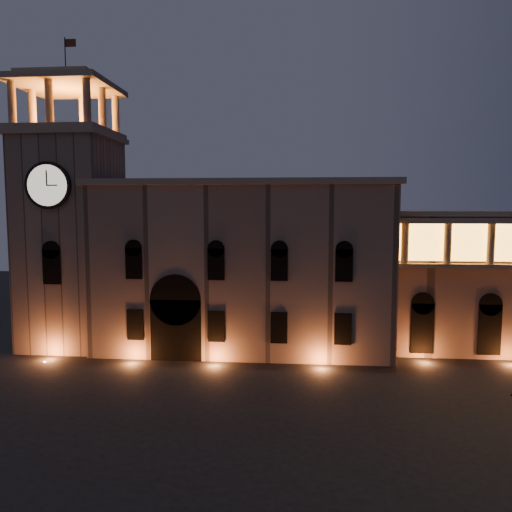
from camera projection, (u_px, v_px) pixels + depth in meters
The scene contains 3 objects.
ground at pixel (237, 440), 31.99m from camera, with size 160.00×160.00×0.00m, color black.
government_building at pixel (243, 265), 53.07m from camera, with size 30.80×12.80×17.60m.
clock_tower at pixel (71, 230), 53.36m from camera, with size 9.80×9.80×32.40m.
Camera 1 is at (3.88, -30.47, 14.86)m, focal length 35.00 mm.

